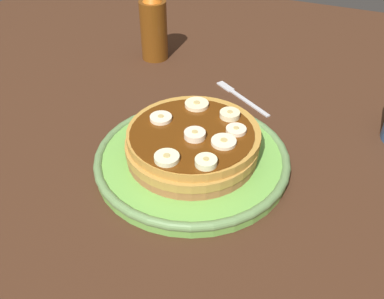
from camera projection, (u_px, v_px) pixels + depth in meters
ground_plane at (192, 173)px, 59.54cm from camera, size 140.00×140.00×3.00cm
plate at (192, 159)px, 57.93cm from camera, size 26.10×26.10×2.05cm
pancake_stack at (192, 144)px, 56.44cm from camera, size 18.17×18.12×3.83cm
banana_slice_0 at (195, 135)px, 54.10cm from camera, size 2.73×2.73×1.07cm
banana_slice_1 at (161, 118)px, 57.34cm from camera, size 2.94×2.94×0.74cm
banana_slice_2 at (197, 105)px, 59.99cm from camera, size 3.32×3.32×0.75cm
banana_slice_3 at (236, 130)px, 55.19cm from camera, size 2.63×2.63×0.75cm
banana_slice_4 at (167, 158)px, 50.65cm from camera, size 3.02×3.02×0.86cm
banana_slice_5 at (206, 162)px, 49.93cm from camera, size 2.63×2.63×1.04cm
banana_slice_6 at (230, 115)px, 57.78cm from camera, size 2.72×2.72×1.00cm
banana_slice_7 at (224, 142)px, 53.26cm from camera, size 3.16×3.16×0.68cm
fork at (239, 96)px, 72.51cm from camera, size 8.00×11.38×0.50cm
syrup_bottle at (154, 26)px, 80.42cm from camera, size 5.06×5.06×14.05cm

